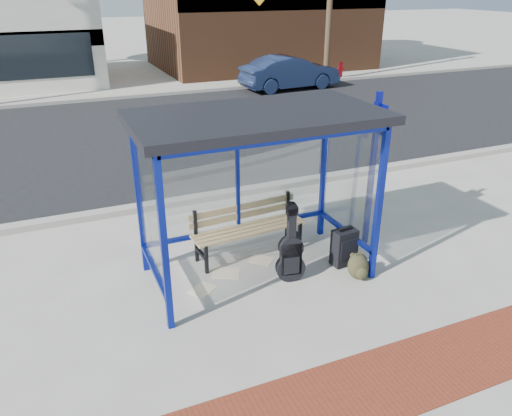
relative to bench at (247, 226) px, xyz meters
name	(u,v)px	position (x,y,z in m)	size (l,w,h in m)	color
ground	(257,273)	(-0.10, -0.61, -0.49)	(120.00, 120.00, 0.00)	#B2ADA0
brick_paver_strip	(354,393)	(-0.10, -3.21, -0.48)	(60.00, 1.00, 0.01)	maroon
curb_near	(199,198)	(-0.10, 2.29, -0.43)	(60.00, 0.25, 0.12)	gray
street_asphalt	(146,134)	(-0.10, 7.39, -0.48)	(60.00, 10.00, 0.00)	black
curb_far	(117,97)	(-0.10, 12.49, -0.43)	(60.00, 0.25, 0.12)	gray
far_sidewalk	(110,89)	(-0.10, 14.39, -0.48)	(60.00, 4.00, 0.01)	#B2ADA0
bus_shelter	(255,137)	(-0.10, -0.54, 1.58)	(3.30, 1.80, 2.42)	navy
bench	(247,226)	(0.00, 0.00, 0.00)	(1.85, 0.58, 0.86)	black
guitar_bag	(291,255)	(0.27, -0.98, -0.06)	(0.44, 0.20, 1.16)	black
suitcase	(344,247)	(1.21, -0.90, -0.19)	(0.38, 0.27, 0.63)	black
backpack	(359,267)	(1.20, -1.32, -0.30)	(0.35, 0.32, 0.39)	#2E2C19
sign_post	(373,162)	(1.94, -0.43, 0.92)	(0.11, 0.31, 2.49)	#0C128B
newspaper_a	(226,273)	(-0.53, -0.44, -0.48)	(0.41, 0.32, 0.01)	white
newspaper_b	(202,290)	(-0.98, -0.72, -0.48)	(0.35, 0.28, 0.01)	white
newspaper_c	(261,260)	(0.10, -0.29, -0.48)	(0.35, 0.28, 0.01)	white
parked_car	(290,73)	(6.58, 11.66, 0.17)	(1.38, 3.97, 1.31)	#1A2649
fire_hydrant	(341,69)	(9.87, 13.14, -0.11)	(0.31, 0.21, 0.69)	#B40C17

